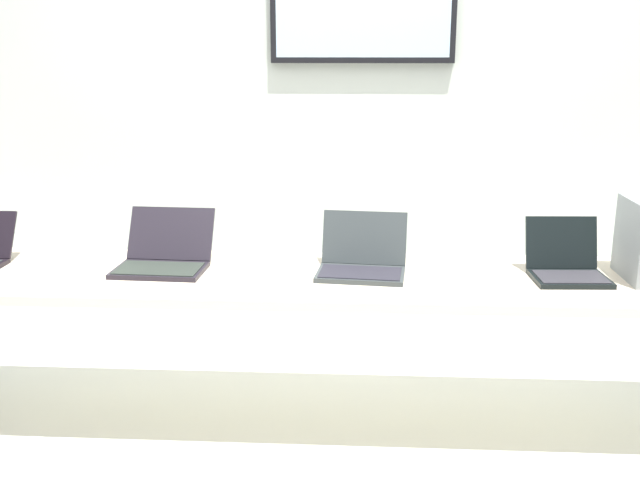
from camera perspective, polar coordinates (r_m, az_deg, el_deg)
ground at (r=3.38m, az=-0.59°, el=-14.79°), size 8.00×8.00×0.04m
back_wall at (r=4.09m, az=0.53°, el=9.23°), size 8.00×0.11×2.47m
workbench at (r=3.10m, az=-0.62°, el=-3.46°), size 3.56×0.70×0.72m
laptop_station_1 at (r=3.23m, az=-12.10°, el=-1.21°), size 0.40×0.39×0.23m
laptop_station_2 at (r=3.10m, az=3.31°, el=-1.57°), size 0.39×0.35×0.24m
laptop_station_3 at (r=3.20m, az=18.71°, el=-1.82°), size 0.31×0.31×0.23m
coffee_mug at (r=3.08m, az=-20.26°, el=-2.78°), size 0.09×0.09×0.09m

